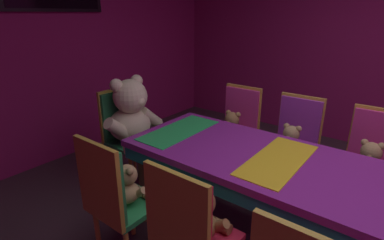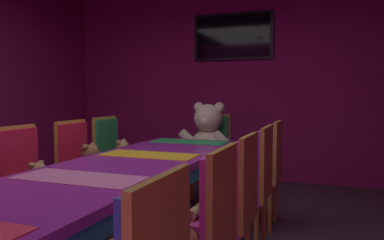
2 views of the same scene
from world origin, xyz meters
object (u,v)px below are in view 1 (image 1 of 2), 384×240
object	(u,v)px
banquet_table	(347,193)
teddy_right_3	(290,143)
chair_right_4	(238,123)
king_teddy_bear	(132,116)
teddy_left_4	(128,186)
chair_right_2	(372,155)
throne_chair	(122,126)
teddy_left_3	(202,216)
teddy_right_2	(369,163)
chair_left_3	(186,230)
teddy_right_4	(231,127)
chair_left_4	(111,194)
chair_right_3	(296,137)

from	to	relation	value
banquet_table	teddy_right_3	xyz separation A→B (m)	(0.69, 0.61, -0.07)
chair_right_4	king_teddy_bear	size ratio (longest dim) A/B	1.38
teddy_left_4	chair_right_4	distance (m)	1.53
chair_right_2	throne_chair	distance (m)	2.31
teddy_left_3	king_teddy_bear	xyz separation A→B (m)	(0.67, 1.34, 0.15)
throne_chair	teddy_right_2	bearing A→B (deg)	17.54
throne_chair	king_teddy_bear	world-z (taller)	king_teddy_bear
teddy_left_4	king_teddy_bear	size ratio (longest dim) A/B	0.43
chair_left_3	teddy_right_4	size ratio (longest dim) A/B	3.09
chair_left_3	king_teddy_bear	distance (m)	1.58
teddy_right_2	throne_chair	world-z (taller)	throne_chair
teddy_left_4	chair_left_3	bearing A→B (deg)	-100.73
banquet_table	chair_left_4	world-z (taller)	chair_left_4
banquet_table	teddy_left_3	world-z (taller)	teddy_left_3
chair_left_3	chair_right_3	xyz separation A→B (m)	(1.65, -0.01, 0.00)
teddy_right_3	king_teddy_bear	world-z (taller)	king_teddy_bear
chair_left_3	teddy_right_2	bearing A→B (deg)	-23.35
banquet_table	chair_left_3	size ratio (longest dim) A/B	3.22
teddy_right_2	teddy_right_3	bearing A→B (deg)	-90.28
chair_left_3	teddy_left_3	size ratio (longest dim) A/B	2.87
teddy_left_4	teddy_left_3	bearing A→B (deg)	-86.94
teddy_right_2	throne_chair	distance (m)	2.27
chair_left_4	teddy_right_3	world-z (taller)	chair_left_4
chair_left_3	teddy_right_3	distance (m)	1.50
chair_right_3	chair_right_2	bearing A→B (deg)	89.79
banquet_table	teddy_left_4	distance (m)	1.41
chair_right_4	chair_left_3	bearing A→B (deg)	20.34
teddy_left_3	chair_left_3	bearing A→B (deg)	180.00
chair_right_2	chair_right_3	distance (m)	0.64
chair_right_2	chair_right_3	world-z (taller)	same
chair_left_3	chair_right_4	xyz separation A→B (m)	(1.65, 0.61, 0.00)
teddy_right_4	throne_chair	size ratio (longest dim) A/B	0.32
teddy_right_2	teddy_right_4	world-z (taller)	teddy_right_2
chair_left_4	teddy_right_3	size ratio (longest dim) A/B	3.12
teddy_right_2	chair_right_4	size ratio (longest dim) A/B	0.33
chair_left_3	teddy_left_4	distance (m)	0.61
teddy_left_3	chair_right_3	bearing A→B (deg)	-0.37
throne_chair	king_teddy_bear	size ratio (longest dim) A/B	1.38
teddy_right_3	throne_chair	bearing A→B (deg)	-65.77
throne_chair	chair_right_3	bearing A→B (deg)	28.59
chair_right_2	teddy_right_4	distance (m)	1.26
teddy_right_2	king_teddy_bear	world-z (taller)	king_teddy_bear
teddy_left_3	teddy_right_3	distance (m)	1.35
chair_right_4	king_teddy_bear	distance (m)	1.12
teddy_left_3	chair_right_4	size ratio (longest dim) A/B	0.35
chair_right_3	teddy_left_4	bearing A→B (deg)	-21.82
chair_left_3	teddy_left_3	xyz separation A→B (m)	(0.15, 0.00, 0.00)
chair_right_2	chair_right_3	bearing A→B (deg)	-90.21
teddy_left_3	chair_right_2	distance (m)	1.63
teddy_left_3	throne_chair	distance (m)	1.65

